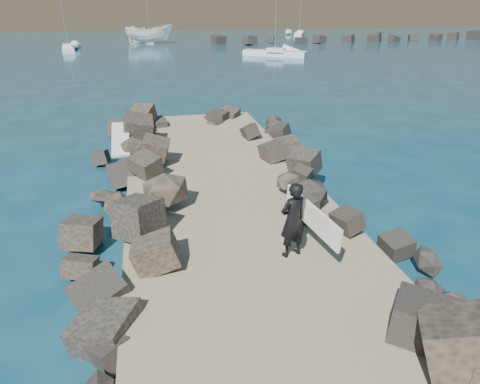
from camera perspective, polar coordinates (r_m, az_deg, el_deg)
The scene contains 13 objects.
ground at distance 12.57m, azimuth -0.97°, elevation -4.41°, with size 800.00×800.00×0.00m, color #0F384C.
jetty at distance 10.74m, azimuth 1.15°, elevation -8.00°, with size 6.00×26.00×0.60m, color #8C7759.
riprap_left at distance 10.87m, azimuth -14.65°, elevation -7.22°, with size 2.60×22.00×1.00m, color black.
riprap_right at distance 11.96m, azimuth 14.27°, elevation -4.12°, with size 2.60×22.00×1.00m, color black.
breakwater_secondary at distance 75.78m, azimuth 18.12°, elevation 18.99°, with size 52.00×4.00×1.20m, color black.
surfboard_resting at distance 17.19m, azimuth -15.61°, elevation 6.47°, with size 0.66×2.62×0.09m, color white.
boat_imported at distance 69.94m, azimuth -12.04°, elevation 19.89°, with size 2.66×7.07×2.73m, color white.
surfer_with_board at distance 9.71m, azimuth 7.41°, elevation -3.67°, with size 1.08×2.22×1.81m.
sailboat_f at distance 109.77m, azimuth 7.94°, elevation 21.02°, with size 3.04×4.85×6.10m.
sailboat_c at distance 52.92m, azimuth 4.66°, elevation 17.97°, with size 7.13×5.52×8.97m.
sailboat_a at distance 62.13m, azimuth -21.91°, elevation 17.33°, with size 2.31×6.62×7.89m.
sailboat_d at distance 85.32m, azimuth 7.92°, elevation 20.17°, with size 3.83×6.22×7.59m.
sailboat_b at distance 78.15m, azimuth -11.95°, elevation 19.55°, with size 1.52×5.78×7.05m.
Camera 1 is at (-2.14, -10.83, 6.02)m, focal length 32.00 mm.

